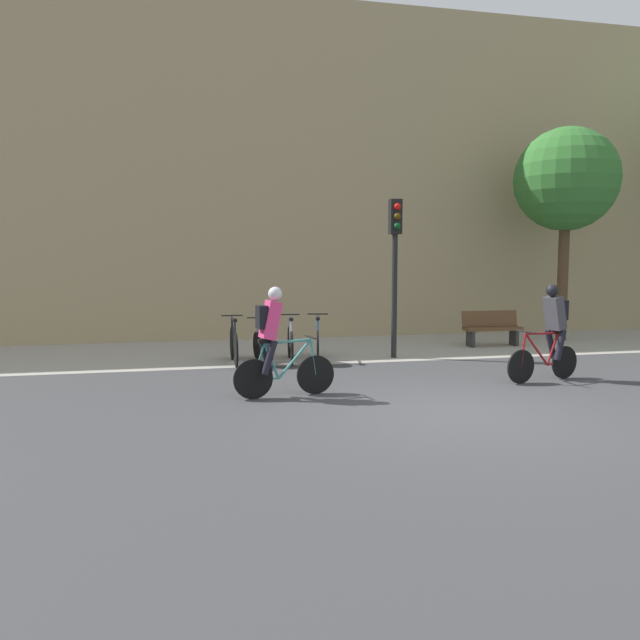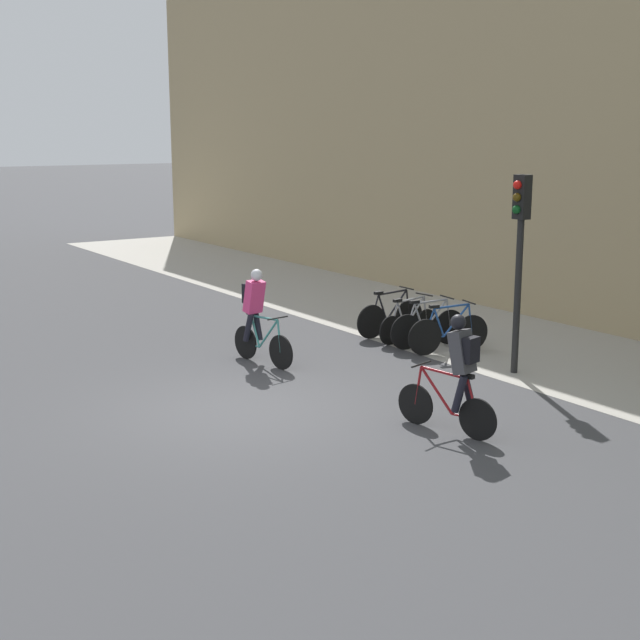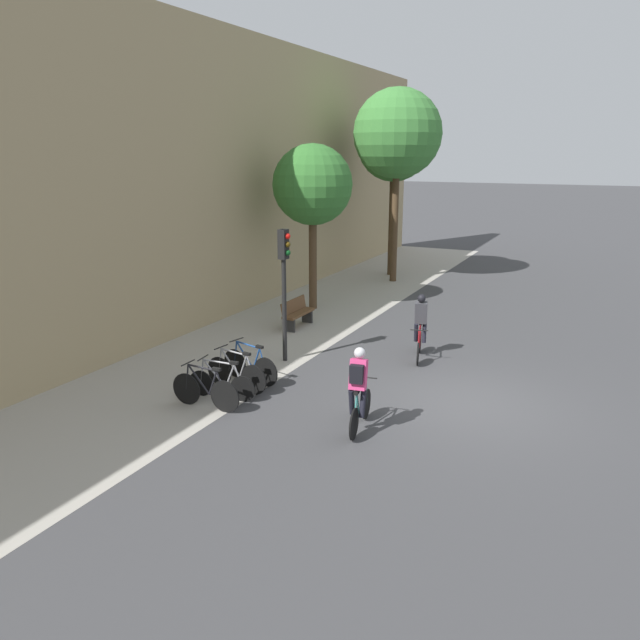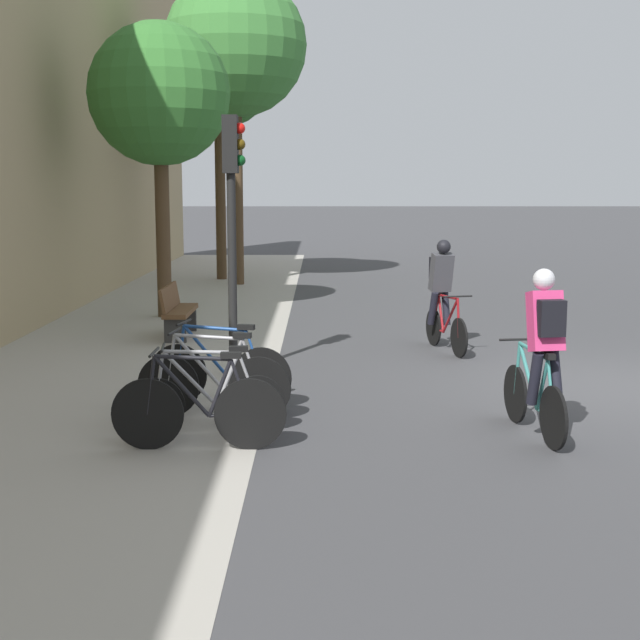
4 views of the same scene
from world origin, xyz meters
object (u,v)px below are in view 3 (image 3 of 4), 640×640
(parked_bike_1, at_px, (222,383))
(parked_bike_3, at_px, (250,365))
(parked_bike_0, at_px, (205,390))
(traffic_light_pole, at_px, (284,271))
(cyclist_pink, at_px, (359,387))
(parked_bike_2, at_px, (236,373))
(cyclist_grey, at_px, (420,323))
(bench, at_px, (297,313))

(parked_bike_1, distance_m, parked_bike_3, 1.20)
(parked_bike_0, height_order, traffic_light_pole, traffic_light_pole)
(parked_bike_0, xyz_separation_m, parked_bike_3, (1.81, -0.00, -0.00))
(parked_bike_0, bearing_deg, parked_bike_1, -0.22)
(parked_bike_0, xyz_separation_m, parked_bike_1, (0.61, -0.00, -0.04))
(traffic_light_pole, bearing_deg, cyclist_pink, -133.01)
(parked_bike_0, relative_size, traffic_light_pole, 0.49)
(cyclist_pink, height_order, parked_bike_2, cyclist_pink)
(cyclist_grey, height_order, parked_bike_3, cyclist_grey)
(parked_bike_2, bearing_deg, traffic_light_pole, -0.03)
(cyclist_pink, height_order, cyclist_grey, cyclist_pink)
(cyclist_pink, bearing_deg, cyclist_grey, 3.63)
(cyclist_pink, bearing_deg, parked_bike_1, 85.76)
(parked_bike_0, bearing_deg, cyclist_pink, -84.14)
(parked_bike_2, xyz_separation_m, parked_bike_3, (0.60, 0.00, 0.00))
(traffic_light_pole, bearing_deg, cyclist_grey, -58.60)
(bench, bearing_deg, parked_bike_3, -165.20)
(parked_bike_3, bearing_deg, parked_bike_2, -179.98)
(cyclist_pink, bearing_deg, parked_bike_0, 95.86)
(parked_bike_0, distance_m, parked_bike_1, 0.61)
(parked_bike_1, height_order, bench, parked_bike_1)
(parked_bike_2, distance_m, bench, 5.54)
(parked_bike_0, bearing_deg, traffic_light_pole, -0.03)
(cyclist_grey, relative_size, bench, 1.16)
(cyclist_grey, height_order, parked_bike_2, cyclist_grey)
(parked_bike_3, distance_m, traffic_light_pole, 2.66)
(cyclist_grey, xyz_separation_m, parked_bike_3, (-3.64, 3.11, -0.53))
(parked_bike_2, relative_size, bench, 1.16)
(parked_bike_1, bearing_deg, traffic_light_pole, 0.01)
(parked_bike_0, height_order, parked_bike_3, parked_bike_0)
(cyclist_pink, height_order, parked_bike_0, cyclist_pink)
(cyclist_grey, relative_size, parked_bike_3, 1.01)
(traffic_light_pole, xyz_separation_m, bench, (3.05, 1.27, -1.97))
(parked_bike_0, distance_m, traffic_light_pole, 4.08)
(parked_bike_3, xyz_separation_m, bench, (4.79, 1.27, 0.05))
(parked_bike_1, relative_size, parked_bike_3, 0.96)
(bench, bearing_deg, traffic_light_pole, -157.43)
(parked_bike_1, xyz_separation_m, parked_bike_2, (0.60, 0.00, 0.03))
(parked_bike_3, bearing_deg, cyclist_pink, -113.03)
(parked_bike_0, relative_size, parked_bike_2, 0.99)
(traffic_light_pole, relative_size, bench, 2.33)
(parked_bike_0, distance_m, bench, 6.72)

